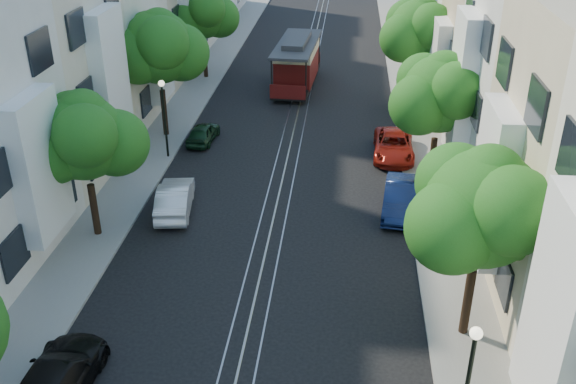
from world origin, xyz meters
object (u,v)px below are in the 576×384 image
(tree_w_b, at_px, (84,139))
(parked_car_e_far, at_px, (394,146))
(tree_e_b, at_px, (484,211))
(tree_e_d, at_px, (420,32))
(parked_car_w_far, at_px, (203,133))
(parked_car_w_near, at_px, (55,381))
(lamp_east, at_px, (469,374))
(tree_w_c, at_px, (159,49))
(cable_car, at_px, (297,60))
(parked_car_w_mid, at_px, (175,198))
(tree_w_d, at_px, (203,14))
(tree_e_c, at_px, (441,96))
(lamp_west, at_px, (164,107))
(parked_car_e_mid, at_px, (401,198))

(tree_w_b, bearing_deg, parked_car_e_far, 36.35)
(tree_e_b, height_order, tree_e_d, tree_e_d)
(parked_car_w_far, bearing_deg, parked_car_w_near, 94.23)
(lamp_east, bearing_deg, tree_e_d, 87.96)
(tree_w_c, xyz_separation_m, parked_car_w_near, (2.06, -20.05, -4.39))
(cable_car, distance_m, parked_car_w_mid, 18.84)
(parked_car_w_near, distance_m, parked_car_w_mid, 11.47)
(lamp_east, relative_size, parked_car_w_near, 0.89)
(tree_w_d, distance_m, lamp_east, 34.73)
(tree_w_b, height_order, tree_w_c, tree_w_c)
(tree_w_d, distance_m, parked_car_e_far, 18.37)
(tree_w_c, distance_m, parked_car_w_far, 5.09)
(tree_e_c, height_order, lamp_east, tree_e_c)
(tree_e_b, xyz_separation_m, tree_w_b, (-14.40, 5.00, -0.34))
(parked_car_w_far, bearing_deg, tree_e_b, 133.07)
(tree_w_d, bearing_deg, cable_car, -10.40)
(tree_e_c, xyz_separation_m, lamp_west, (-13.56, 2.02, -1.75))
(parked_car_w_near, bearing_deg, tree_e_d, -114.91)
(cable_car, relative_size, parked_car_w_near, 1.77)
(parked_car_w_near, bearing_deg, lamp_west, -85.48)
(tree_e_b, distance_m, parked_car_e_mid, 9.40)
(lamp_east, bearing_deg, parked_car_w_mid, 130.99)
(tree_e_d, height_order, parked_car_e_far, tree_e_d)
(tree_e_b, xyz_separation_m, parked_car_e_mid, (-1.66, 8.32, -4.05))
(tree_e_b, relative_size, tree_e_c, 1.03)
(lamp_west, height_order, parked_car_w_near, lamp_west)
(parked_car_w_mid, bearing_deg, lamp_east, 123.19)
(cable_car, bearing_deg, parked_car_w_near, -95.14)
(lamp_west, height_order, parked_car_w_far, lamp_west)
(lamp_east, relative_size, parked_car_w_far, 1.31)
(lamp_west, distance_m, parked_car_w_near, 17.25)
(tree_w_b, xyz_separation_m, parked_car_e_mid, (12.74, 3.32, -3.72))
(tree_e_c, height_order, tree_w_b, tree_e_c)
(tree_e_d, relative_size, parked_car_e_far, 1.52)
(tree_e_b, xyz_separation_m, lamp_east, (-0.96, -4.98, -1.89))
(tree_e_b, distance_m, cable_car, 27.08)
(lamp_west, relative_size, parked_car_w_near, 0.89)
(tree_w_d, height_order, parked_car_w_near, tree_w_d)
(lamp_east, distance_m, cable_car, 31.51)
(tree_w_c, bearing_deg, tree_e_c, -19.15)
(parked_car_e_mid, distance_m, parked_car_w_near, 16.34)
(tree_w_b, distance_m, lamp_east, 16.81)
(tree_w_b, height_order, parked_car_e_mid, tree_w_b)
(tree_e_b, height_order, tree_w_c, tree_w_c)
(tree_w_c, xyz_separation_m, cable_car, (6.64, 9.78, -3.23))
(lamp_west, relative_size, cable_car, 0.51)
(tree_w_b, xyz_separation_m, cable_car, (6.64, 20.78, -2.56))
(tree_e_c, bearing_deg, parked_car_w_mid, -162.93)
(tree_e_d, relative_size, parked_car_w_near, 1.47)
(parked_car_e_far, distance_m, parked_car_w_mid, 12.24)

